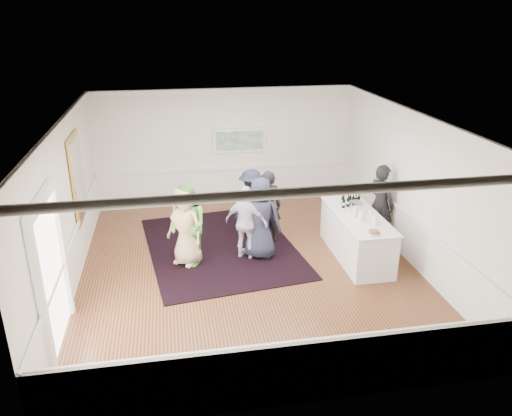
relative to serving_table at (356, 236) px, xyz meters
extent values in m
plane|color=brown|center=(-2.41, -0.13, -0.50)|extent=(8.00, 8.00, 0.00)
cube|color=white|center=(-2.41, -0.13, 2.70)|extent=(7.00, 8.00, 0.02)
cube|color=white|center=(-5.91, -0.13, 1.10)|extent=(0.02, 8.00, 3.20)
cube|color=white|center=(1.09, -0.13, 1.10)|extent=(0.02, 8.00, 3.20)
cube|color=white|center=(-2.41, 3.87, 1.10)|extent=(7.00, 0.02, 3.20)
cube|color=white|center=(-2.41, -4.13, 1.10)|extent=(7.00, 0.02, 3.20)
cube|color=gold|center=(-5.87, 1.17, 1.30)|extent=(0.04, 1.25, 1.85)
cube|color=white|center=(-5.84, 1.17, 1.30)|extent=(0.01, 1.05, 1.65)
cube|color=white|center=(-5.84, -2.85, 0.70)|extent=(0.10, 0.14, 2.40)
cube|color=white|center=(-5.84, -1.21, 0.70)|extent=(0.10, 0.14, 2.40)
cube|color=white|center=(-5.84, -2.03, 1.98)|extent=(0.10, 1.78, 0.16)
cube|color=white|center=(-5.88, -2.03, 0.70)|extent=(0.02, 1.50, 2.40)
cube|color=white|center=(-2.01, 3.82, 1.28)|extent=(1.44, 0.05, 0.66)
cube|color=#286B33|center=(-2.01, 3.79, 1.28)|extent=(1.30, 0.01, 0.52)
cube|color=black|center=(-2.88, 0.98, -0.49)|extent=(3.73, 4.60, 0.02)
cube|color=white|center=(0.00, 0.00, -0.01)|extent=(0.87, 2.40, 0.98)
cube|color=white|center=(0.00, 0.00, 0.49)|extent=(0.93, 2.46, 0.02)
imported|color=black|center=(0.79, 0.64, 0.44)|extent=(0.75, 0.83, 1.89)
imported|color=tan|center=(-3.68, 0.34, 0.37)|extent=(1.01, 0.98, 1.74)
imported|color=#5AAF46|center=(-3.63, 0.30, 0.39)|extent=(0.96, 1.06, 1.79)
imported|color=silver|center=(-2.37, 0.39, 0.32)|extent=(1.04, 0.84, 1.65)
imported|color=#202236|center=(-2.05, 1.67, 0.30)|extent=(1.18, 1.13, 1.61)
imported|color=black|center=(-1.76, 1.15, 0.36)|extent=(0.70, 0.52, 1.73)
imported|color=#202236|center=(-2.07, 0.38, 0.41)|extent=(1.05, 0.88, 1.82)
cylinder|color=#67A23A|center=(-0.06, -0.31, 0.62)|extent=(0.12, 0.12, 0.24)
cylinder|color=#D23D5C|center=(0.16, -0.31, 0.62)|extent=(0.12, 0.12, 0.24)
cylinder|color=#7DB641|center=(-0.12, -0.10, 0.62)|extent=(0.12, 0.12, 0.24)
cylinder|color=white|center=(0.13, -0.59, 0.62)|extent=(0.12, 0.12, 0.24)
cylinder|color=silver|center=(0.00, 0.15, 0.61)|extent=(0.26, 0.26, 0.25)
imported|color=white|center=(-0.05, -1.00, 0.53)|extent=(0.25, 0.25, 0.06)
cylinder|color=olive|center=(-0.05, -1.00, 0.55)|extent=(0.19, 0.19, 0.04)
camera|label=1|loc=(-3.91, -9.37, 4.61)|focal=35.00mm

